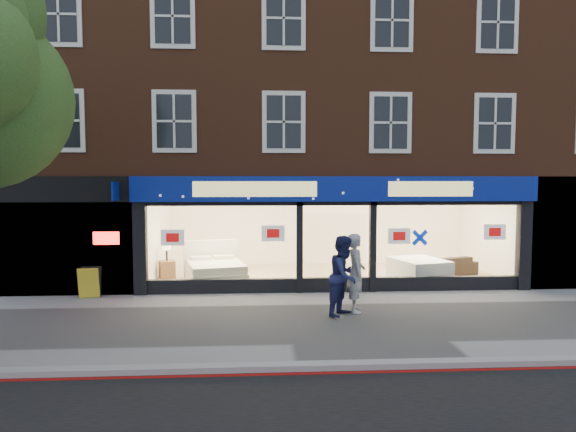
{
  "coord_description": "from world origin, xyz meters",
  "views": [
    {
      "loc": [
        -2.24,
        -11.34,
        3.22
      ],
      "look_at": [
        -1.41,
        2.5,
        2.22
      ],
      "focal_mm": 32.0,
      "sensor_mm": 36.0,
      "label": 1
    }
  ],
  "objects": [
    {
      "name": "display_bed",
      "position": [
        -3.54,
        4.33,
        0.43
      ],
      "size": [
        2.13,
        2.4,
        1.16
      ],
      "rotation": [
        0.0,
        0.0,
        0.24
      ],
      "color": "silver",
      "rests_on": "showroom_floor"
    },
    {
      "name": "pedestrian_grey",
      "position": [
        0.13,
        0.81,
        0.96
      ],
      "size": [
        0.5,
        0.72,
        1.91
      ],
      "primitive_type": "imported",
      "rotation": [
        0.0,
        0.0,
        1.51
      ],
      "color": "#9B9EA3",
      "rests_on": "ground"
    },
    {
      "name": "sofa",
      "position": [
        3.83,
        4.85,
        0.41
      ],
      "size": [
        2.26,
        1.47,
        0.62
      ],
      "primitive_type": "imported",
      "rotation": [
        0.0,
        0.0,
        3.47
      ],
      "color": "black",
      "rests_on": "showroom_floor"
    },
    {
      "name": "pedestrian_blue",
      "position": [
        -0.2,
        0.53,
        0.95
      ],
      "size": [
        1.12,
        1.17,
        1.9
      ],
      "primitive_type": "imported",
      "rotation": [
        0.0,
        0.0,
        0.94
      ],
      "color": "#1A1D49",
      "rests_on": "ground"
    },
    {
      "name": "kerb_stone",
      "position": [
        0.0,
        -2.9,
        0.06
      ],
      "size": [
        60.0,
        0.25,
        0.12
      ],
      "primitive_type": "cube",
      "color": "gray",
      "rests_on": "ground"
    },
    {
      "name": "bedside_table",
      "position": [
        -5.1,
        4.89,
        0.38
      ],
      "size": [
        0.58,
        0.58,
        0.55
      ],
      "primitive_type": "cube",
      "rotation": [
        0.0,
        0.0,
        0.37
      ],
      "color": "brown",
      "rests_on": "showroom_floor"
    },
    {
      "name": "a_board",
      "position": [
        -6.79,
        2.7,
        0.42
      ],
      "size": [
        0.59,
        0.41,
        0.85
      ],
      "primitive_type": "cube",
      "rotation": [
        0.0,
        0.0,
        0.11
      ],
      "color": "gold",
      "rests_on": "ground"
    },
    {
      "name": "showroom_floor",
      "position": [
        0.0,
        5.25,
        0.05
      ],
      "size": [
        11.0,
        4.5,
        0.1
      ],
      "primitive_type": "cube",
      "color": "tan",
      "rests_on": "ground"
    },
    {
      "name": "mattress_stack",
      "position": [
        2.72,
        4.0,
        0.43
      ],
      "size": [
        1.73,
        1.99,
        0.67
      ],
      "rotation": [
        0.0,
        0.0,
        0.26
      ],
      "color": "silver",
      "rests_on": "showroom_floor"
    },
    {
      "name": "building",
      "position": [
        -0.02,
        6.93,
        6.67
      ],
      "size": [
        19.0,
        8.26,
        10.3
      ],
      "color": "brown",
      "rests_on": "ground"
    },
    {
      "name": "kerb_line",
      "position": [
        0.0,
        -3.1,
        0.01
      ],
      "size": [
        60.0,
        0.1,
        0.01
      ],
      "primitive_type": "cube",
      "color": "#8C0A07",
      "rests_on": "ground"
    },
    {
      "name": "ground",
      "position": [
        0.0,
        0.0,
        0.0
      ],
      "size": [
        120.0,
        120.0,
        0.0
      ],
      "primitive_type": "plane",
      "color": "gray",
      "rests_on": "ground"
    }
  ]
}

